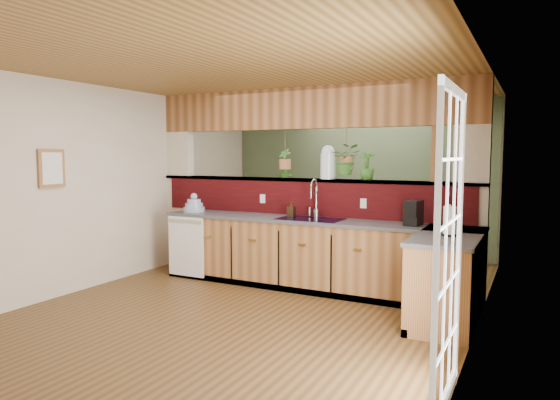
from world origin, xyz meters
The scene contains 27 objects.
ground centered at (0.00, 0.00, 0.00)m, with size 4.60×7.00×0.01m, color #4F3418.
ceiling centered at (0.00, 0.00, 2.60)m, with size 4.60×7.00×0.01m, color brown.
wall_back centered at (0.00, 3.50, 1.30)m, with size 4.60×0.02×2.60m, color beige.
wall_left centered at (-2.30, 0.00, 1.30)m, with size 0.02×7.00×2.60m, color beige.
wall_right centered at (2.30, 0.00, 1.30)m, with size 0.02×7.00×2.60m, color beige.
pass_through_partition centered at (0.03, 1.35, 1.19)m, with size 4.60×0.21×2.60m.
pass_through_ledge centered at (0.00, 1.35, 1.37)m, with size 4.60×0.21×0.04m, color brown.
header_beam centered at (0.00, 1.35, 2.33)m, with size 4.60×0.15×0.55m, color brown.
sage_backwall centered at (0.00, 3.48, 1.30)m, with size 4.55×0.02×2.55m, color #4F6343.
countertop centered at (0.84, 0.87, 0.45)m, with size 4.14×1.52×0.90m.
dishwasher centered at (-1.48, 0.66, 0.46)m, with size 0.58×0.03×0.82m.
navy_sink centered at (0.25, 0.98, 0.82)m, with size 0.82×0.50×0.18m.
french_door centered at (2.27, -1.30, 1.05)m, with size 0.06×1.02×2.16m, color white.
framed_print centered at (-2.27, -0.80, 1.55)m, with size 0.04×0.35×0.45m.
faucet centered at (0.24, 1.13, 1.17)m, with size 0.22×0.22×0.50m.
dish_stack centered at (-1.53, 0.93, 0.98)m, with size 0.31×0.31×0.27m.
soap_dispenser centered at (-0.07, 1.07, 1.00)m, with size 0.09×0.09×0.20m, color #382314.
coffee_maker centered at (1.53, 0.99, 1.03)m, with size 0.15×0.26×0.29m.
paper_towel centered at (2.01, 0.41, 1.04)m, with size 0.15×0.15×0.32m.
glass_jar centered at (0.33, 1.35, 1.61)m, with size 0.20×0.20×0.44m.
ledge_plant_right centered at (0.86, 1.35, 1.57)m, with size 0.20×0.20×0.36m, color #306021.
hanging_plant_a centered at (-0.30, 1.35, 1.72)m, with size 0.20×0.16×0.54m.
hanging_plant_b centered at (0.58, 1.35, 1.82)m, with size 0.43×0.40×0.53m.
shelving_console centered at (-0.82, 3.25, 0.50)m, with size 1.45×0.39×0.97m, color black.
shelf_plant_a centered at (-1.25, 3.25, 1.20)m, with size 0.23×0.16×0.44m, color #306021.
shelf_plant_b centered at (-0.41, 3.25, 1.20)m, with size 0.24×0.24×0.44m, color #306021.
floor_plant centered at (0.53, 2.16, 0.40)m, with size 0.73×0.63×0.81m, color #306021.
Camera 1 is at (2.78, -4.75, 1.71)m, focal length 32.00 mm.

